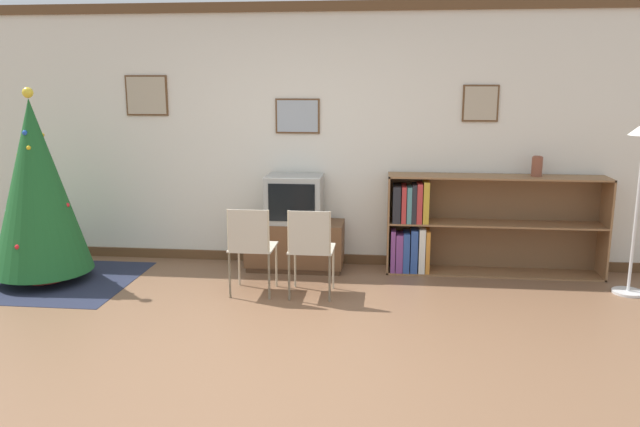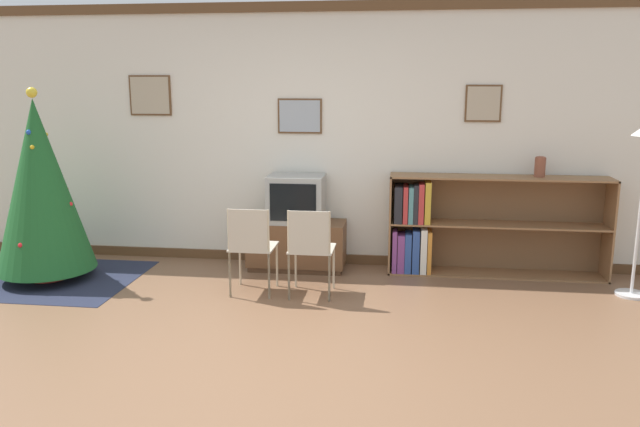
# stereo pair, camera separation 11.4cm
# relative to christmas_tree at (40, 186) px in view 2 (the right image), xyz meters

# --- Properties ---
(ground_plane) EXTENTS (24.00, 24.00, 0.00)m
(ground_plane) POSITION_rel_christmas_tree_xyz_m (2.47, -1.49, -0.93)
(ground_plane) COLOR brown
(wall_back) EXTENTS (8.81, 0.11, 2.70)m
(wall_back) POSITION_rel_christmas_tree_xyz_m (2.47, 0.97, 0.42)
(wall_back) COLOR silver
(wall_back) RESTS_ON ground_plane
(area_rug) EXTENTS (1.72, 1.42, 0.01)m
(area_rug) POSITION_rel_christmas_tree_xyz_m (0.00, -0.00, -0.93)
(area_rug) COLOR #23283D
(area_rug) RESTS_ON ground_plane
(christmas_tree) EXTENTS (0.93, 0.93, 1.86)m
(christmas_tree) POSITION_rel_christmas_tree_xyz_m (0.00, 0.00, 0.00)
(christmas_tree) COLOR maroon
(christmas_tree) RESTS_ON area_rug
(tv_console) EXTENTS (1.00, 0.44, 0.50)m
(tv_console) POSITION_rel_christmas_tree_xyz_m (2.38, 0.68, -0.68)
(tv_console) COLOR #4C311E
(tv_console) RESTS_ON ground_plane
(television) EXTENTS (0.57, 0.43, 0.48)m
(television) POSITION_rel_christmas_tree_xyz_m (2.38, 0.67, -0.19)
(television) COLOR #9E9E99
(television) RESTS_ON tv_console
(folding_chair_left) EXTENTS (0.40, 0.40, 0.82)m
(folding_chair_left) POSITION_rel_christmas_tree_xyz_m (2.11, -0.19, -0.46)
(folding_chair_left) COLOR #BCB29E
(folding_chair_left) RESTS_ON ground_plane
(folding_chair_right) EXTENTS (0.40, 0.40, 0.82)m
(folding_chair_right) POSITION_rel_christmas_tree_xyz_m (2.65, -0.19, -0.46)
(folding_chair_right) COLOR #BCB29E
(folding_chair_right) RESTS_ON ground_plane
(bookshelf) EXTENTS (2.15, 0.36, 1.00)m
(bookshelf) POSITION_rel_christmas_tree_xyz_m (4.02, 0.74, -0.44)
(bookshelf) COLOR olive
(bookshelf) RESTS_ON ground_plane
(vase) EXTENTS (0.10, 0.10, 0.20)m
(vase) POSITION_rel_christmas_tree_xyz_m (4.78, 0.76, 0.17)
(vase) COLOR brown
(vase) RESTS_ON bookshelf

